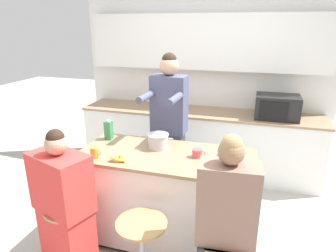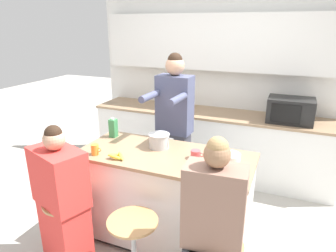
{
  "view_description": "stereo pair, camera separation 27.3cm",
  "coord_description": "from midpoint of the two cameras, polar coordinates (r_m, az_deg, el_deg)",
  "views": [
    {
      "loc": [
        0.74,
        -2.4,
        2.05
      ],
      "look_at": [
        0.0,
        0.07,
        1.18
      ],
      "focal_mm": 32.0,
      "sensor_mm": 36.0,
      "label": 1
    },
    {
      "loc": [
        0.99,
        -2.31,
        2.05
      ],
      "look_at": [
        0.0,
        0.07,
        1.18
      ],
      "focal_mm": 32.0,
      "sensor_mm": 36.0,
      "label": 2
    }
  ],
  "objects": [
    {
      "name": "wall_back",
      "position": [
        4.37,
        5.14,
        11.96
      ],
      "size": [
        3.59,
        0.22,
        2.7
      ],
      "color": "silver",
      "rests_on": "ground_plane"
    },
    {
      "name": "kitchen_island",
      "position": [
        2.97,
        -3.12,
        -13.53
      ],
      "size": [
        1.61,
        0.74,
        0.93
      ],
      "color": "black",
      "rests_on": "ground_plane"
    },
    {
      "name": "person_cooking",
      "position": [
        3.35,
        -2.15,
        -1.44
      ],
      "size": [
        0.4,
        0.58,
        1.78
      ],
      "rotation": [
        0.0,
        0.0,
        -0.03
      ],
      "color": "#383842",
      "rests_on": "ground_plane"
    },
    {
      "name": "person_seated_near",
      "position": [
        2.23,
        7.13,
        -20.68
      ],
      "size": [
        0.41,
        0.29,
        1.42
      ],
      "rotation": [
        0.0,
        0.0,
        0.07
      ],
      "color": "#333338",
      "rests_on": "ground_plane"
    },
    {
      "name": "coffee_cup_near",
      "position": [
        2.78,
        -16.59,
        -4.93
      ],
      "size": [
        0.1,
        0.07,
        0.1
      ],
      "color": "orange",
      "rests_on": "kitchen_island"
    },
    {
      "name": "microwave",
      "position": [
        4.04,
        18.28,
        3.45
      ],
      "size": [
        0.54,
        0.39,
        0.3
      ],
      "color": "black",
      "rests_on": "back_counter"
    },
    {
      "name": "ground_plane",
      "position": [
        3.24,
        -2.97,
        -20.55
      ],
      "size": [
        16.0,
        16.0,
        0.0
      ],
      "primitive_type": "plane",
      "color": "#B2ADA3"
    },
    {
      "name": "person_wrapped_blanket",
      "position": [
        2.71,
        -21.95,
        -14.86
      ],
      "size": [
        0.55,
        0.43,
        1.32
      ],
      "rotation": [
        0.0,
        0.0,
        -0.34
      ],
      "color": "red",
      "rests_on": "ground_plane"
    },
    {
      "name": "back_counter",
      "position": [
        4.34,
        3.9,
        -2.92
      ],
      "size": [
        3.33,
        0.64,
        0.9
      ],
      "color": "white",
      "rests_on": "ground_plane"
    },
    {
      "name": "potted_plant",
      "position": [
        4.33,
        -3.85,
        5.16
      ],
      "size": [
        0.16,
        0.16,
        0.24
      ],
      "color": "#A86042",
      "rests_on": "back_counter"
    },
    {
      "name": "banana_bunch",
      "position": [
        2.67,
        -12.38,
        -6.1
      ],
      "size": [
        0.17,
        0.13,
        0.06
      ],
      "color": "yellow",
      "rests_on": "kitchen_island"
    },
    {
      "name": "bar_stool_leftmost",
      "position": [
        2.86,
        -20.61,
        -18.91
      ],
      "size": [
        0.4,
        0.4,
        0.63
      ],
      "color": "tan",
      "rests_on": "ground_plane"
    },
    {
      "name": "cooking_pot",
      "position": [
        2.87,
        -4.63,
        -2.92
      ],
      "size": [
        0.29,
        0.21,
        0.14
      ],
      "color": "#B7BABC",
      "rests_on": "kitchen_island"
    },
    {
      "name": "juice_carton",
      "position": [
        3.16,
        -13.68,
        -0.78
      ],
      "size": [
        0.07,
        0.07,
        0.21
      ],
      "color": "#38844C",
      "rests_on": "kitchen_island"
    },
    {
      "name": "bar_stool_center",
      "position": [
        2.57,
        -8.21,
        -22.72
      ],
      "size": [
        0.4,
        0.4,
        0.63
      ],
      "color": "tan",
      "rests_on": "ground_plane"
    },
    {
      "name": "coffee_cup_far",
      "position": [
        2.68,
        2.66,
        -5.24
      ],
      "size": [
        0.12,
        0.09,
        0.08
      ],
      "color": "#DB4C51",
      "rests_on": "kitchen_island"
    },
    {
      "name": "fruit_bowl",
      "position": [
        2.72,
        9.01,
        -5.35
      ],
      "size": [
        0.19,
        0.19,
        0.06
      ],
      "color": "white",
      "rests_on": "kitchen_island"
    }
  ]
}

